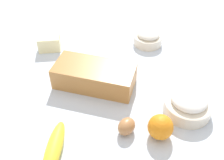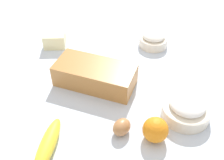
% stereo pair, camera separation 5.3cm
% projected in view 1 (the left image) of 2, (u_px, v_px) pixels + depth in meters
% --- Properties ---
extents(ground_plane, '(2.40, 2.40, 0.02)m').
position_uv_depth(ground_plane, '(112.00, 90.00, 0.96)').
color(ground_plane, silver).
extents(loaf_pan, '(0.30, 0.18, 0.08)m').
position_uv_depth(loaf_pan, '(94.00, 75.00, 0.94)').
color(loaf_pan, '#B77A3D').
rests_on(loaf_pan, ground_plane).
extents(flour_bowl, '(0.12, 0.12, 0.06)m').
position_uv_depth(flour_bowl, '(148.00, 38.00, 1.14)').
color(flour_bowl, silver).
rests_on(flour_bowl, ground_plane).
extents(sugar_bowl, '(0.15, 0.15, 0.07)m').
position_uv_depth(sugar_bowl, '(188.00, 104.00, 0.85)').
color(sugar_bowl, silver).
rests_on(sugar_bowl, ground_plane).
extents(banana, '(0.05, 0.19, 0.04)m').
position_uv_depth(banana, '(54.00, 149.00, 0.74)').
color(banana, yellow).
rests_on(banana, ground_plane).
extents(orange_fruit, '(0.08, 0.08, 0.08)m').
position_uv_depth(orange_fruit, '(160.00, 127.00, 0.77)').
color(orange_fruit, orange).
rests_on(orange_fruit, ground_plane).
extents(butter_block, '(0.10, 0.08, 0.06)m').
position_uv_depth(butter_block, '(49.00, 43.00, 1.11)').
color(butter_block, '#F4EDB2').
rests_on(butter_block, ground_plane).
extents(egg_near_butter, '(0.07, 0.08, 0.05)m').
position_uv_depth(egg_near_butter, '(127.00, 126.00, 0.79)').
color(egg_near_butter, '#B27848').
rests_on(egg_near_butter, ground_plane).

